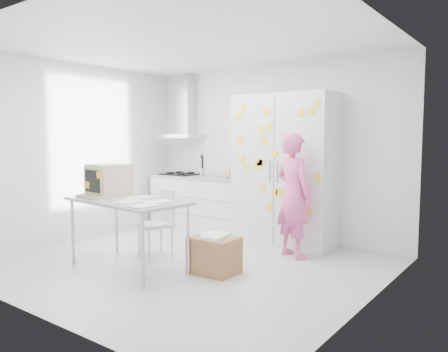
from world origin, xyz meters
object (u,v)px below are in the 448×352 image
Objects in this scene: desk at (115,189)px; chair at (160,219)px; person at (293,195)px; cardboard_box at (214,254)px.

desk is 1.83× the size of chair.
chair is (-1.43, -1.03, -0.32)m from person.
person reaches higher than cardboard_box.
person reaches higher than chair.
desk reaches higher than chair.
desk is at bearing -161.54° from cardboard_box.
chair is (0.21, 0.57, -0.44)m from desk.
cardboard_box is at bearing 23.89° from desk.
cardboard_box is (1.24, 0.41, -0.72)m from desk.
cardboard_box is (1.03, -0.15, -0.28)m from chair.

